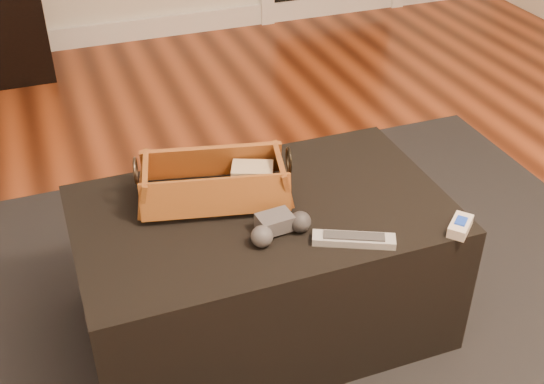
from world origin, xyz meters
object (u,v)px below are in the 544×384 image
object	(u,v)px
tv_remote	(207,194)
silver_remote	(354,239)
ottoman	(263,268)
game_controller	(279,226)
cream_gadget	(460,226)
wicker_basket	(214,184)

from	to	relation	value
tv_remote	silver_remote	world-z (taller)	tv_remote
tv_remote	silver_remote	bearing A→B (deg)	-38.86
ottoman	game_controller	size ratio (longest dim) A/B	5.64
cream_gadget	game_controller	bearing A→B (deg)	161.93
silver_remote	tv_remote	bearing A→B (deg)	134.45
tv_remote	wicker_basket	size ratio (longest dim) A/B	0.49
game_controller	cream_gadget	bearing A→B (deg)	-18.07
tv_remote	silver_remote	distance (m)	0.42
ottoman	silver_remote	xyz separation A→B (m)	(0.16, -0.22, 0.22)
wicker_basket	game_controller	bearing A→B (deg)	-63.85
ottoman	cream_gadget	size ratio (longest dim) A/B	10.30
ottoman	tv_remote	world-z (taller)	tv_remote
wicker_basket	tv_remote	bearing A→B (deg)	-155.82
ottoman	game_controller	distance (m)	0.27
ottoman	tv_remote	size ratio (longest dim) A/B	4.66
ottoman	cream_gadget	xyz separation A→B (m)	(0.44, -0.27, 0.22)
wicker_basket	ottoman	bearing A→B (deg)	-39.76
silver_remote	cream_gadget	xyz separation A→B (m)	(0.28, -0.05, 0.00)
ottoman	wicker_basket	size ratio (longest dim) A/B	2.26
game_controller	cream_gadget	distance (m)	0.46
ottoman	game_controller	world-z (taller)	game_controller
wicker_basket	silver_remote	bearing A→B (deg)	-48.91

